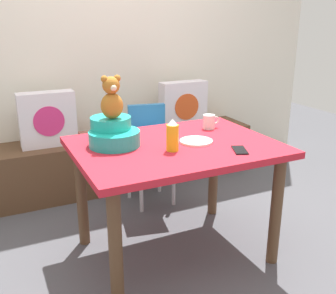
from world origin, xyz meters
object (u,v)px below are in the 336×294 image
(teddy_bear, at_px, (112,98))
(pillow_floral_right, at_px, (183,105))
(book_stack, at_px, (91,136))
(dining_table, at_px, (175,161))
(pillow_floral_left, at_px, (48,119))
(coffee_mug, at_px, (209,122))
(cell_phone, at_px, (240,150))
(highchair, at_px, (150,141))
(infant_seat_teal, at_px, (113,133))
(ketchup_bottle, at_px, (172,136))
(dinner_plate_near, at_px, (196,141))

(teddy_bear, bearing_deg, pillow_floral_right, 45.95)
(pillow_floral_right, relative_size, book_stack, 2.20)
(pillow_floral_right, relative_size, dining_table, 0.37)
(pillow_floral_left, bearing_deg, coffee_mug, -46.65)
(coffee_mug, xyz_separation_m, cell_phone, (-0.08, -0.47, -0.04))
(pillow_floral_left, bearing_deg, teddy_bear, -77.91)
(book_stack, bearing_deg, highchair, -50.48)
(dining_table, distance_m, coffee_mug, 0.44)
(pillow_floral_right, xyz_separation_m, teddy_bear, (-1.00, -1.04, 0.34))
(infant_seat_teal, xyz_separation_m, coffee_mug, (0.69, 0.06, -0.02))
(pillow_floral_left, distance_m, book_stack, 0.40)
(coffee_mug, bearing_deg, teddy_bear, -174.62)
(pillow_floral_left, height_order, highchair, pillow_floral_left)
(ketchup_bottle, bearing_deg, infant_seat_teal, 137.93)
(highchair, xyz_separation_m, ketchup_bottle, (-0.22, -0.86, 0.31))
(pillow_floral_right, xyz_separation_m, infant_seat_teal, (-1.00, -1.04, 0.13))
(highchair, bearing_deg, infant_seat_teal, -128.30)
(book_stack, xyz_separation_m, ketchup_bottle, (0.14, -1.30, 0.34))
(highchair, height_order, coffee_mug, coffee_mug)
(pillow_floral_right, bearing_deg, highchair, -140.96)
(teddy_bear, relative_size, dinner_plate_near, 1.25)
(pillow_floral_right, distance_m, book_stack, 0.89)
(dining_table, xyz_separation_m, highchair, (0.15, 0.76, -0.11))
(pillow_floral_right, relative_size, teddy_bear, 1.76)
(pillow_floral_left, height_order, infant_seat_teal, same)
(pillow_floral_right, height_order, cell_phone, pillow_floral_right)
(book_stack, xyz_separation_m, dinner_plate_near, (0.34, -1.22, 0.25))
(highchair, height_order, dinner_plate_near, highchair)
(pillow_floral_right, xyz_separation_m, dining_table, (-0.67, -1.18, -0.05))
(highchair, relative_size, infant_seat_teal, 2.39)
(highchair, bearing_deg, teddy_bear, -128.27)
(ketchup_bottle, relative_size, coffee_mug, 1.54)
(book_stack, height_order, teddy_bear, teddy_bear)
(infant_seat_teal, relative_size, cell_phone, 2.29)
(infant_seat_teal, height_order, cell_phone, infant_seat_teal)
(coffee_mug, relative_size, cell_phone, 0.83)
(dining_table, distance_m, ketchup_bottle, 0.23)
(pillow_floral_right, relative_size, infant_seat_teal, 1.33)
(book_stack, distance_m, teddy_bear, 1.19)
(pillow_floral_left, relative_size, cell_phone, 3.06)
(book_stack, bearing_deg, teddy_bear, -96.95)
(pillow_floral_right, relative_size, coffee_mug, 3.67)
(pillow_floral_left, distance_m, coffee_mug, 1.34)
(infant_seat_teal, relative_size, teddy_bear, 1.32)
(pillow_floral_right, bearing_deg, pillow_floral_left, 180.00)
(book_stack, distance_m, dining_table, 1.22)
(coffee_mug, bearing_deg, dining_table, -150.25)
(book_stack, height_order, cell_phone, cell_phone)
(dining_table, relative_size, teddy_bear, 4.75)
(book_stack, relative_size, coffee_mug, 1.67)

